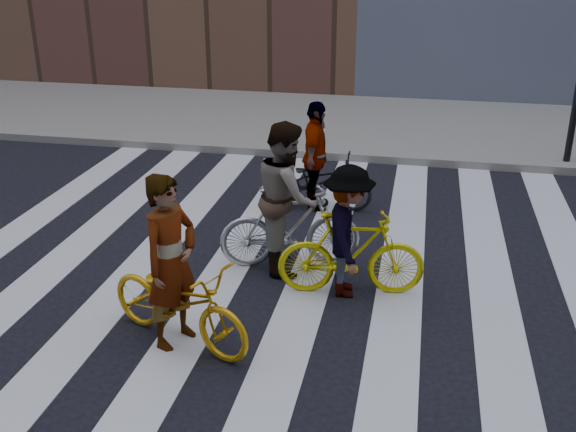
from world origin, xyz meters
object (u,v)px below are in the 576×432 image
(rider_right, at_px, (348,232))
(bike_dark_rear, at_px, (318,182))
(bike_yellow_left, at_px, (179,302))
(bike_silver_mid, at_px, (290,227))
(bike_yellow_right, at_px, (351,254))
(rider_left, at_px, (171,262))
(rider_rear, at_px, (315,156))
(rider_mid, at_px, (286,196))

(rider_right, bearing_deg, bike_dark_rear, 7.29)
(bike_yellow_left, relative_size, bike_silver_mid, 1.01)
(bike_silver_mid, relative_size, bike_yellow_right, 1.04)
(bike_yellow_left, distance_m, rider_left, 0.46)
(rider_right, bearing_deg, rider_rear, 8.31)
(bike_yellow_left, distance_m, rider_rear, 4.07)
(bike_silver_mid, height_order, bike_dark_rear, bike_silver_mid)
(rider_right, xyz_separation_m, rider_rear, (-0.81, 2.59, 0.05))
(bike_yellow_left, height_order, bike_silver_mid, bike_silver_mid)
(rider_left, bearing_deg, bike_dark_rear, 10.54)
(bike_silver_mid, distance_m, bike_dark_rear, 2.02)
(bike_silver_mid, relative_size, rider_mid, 0.94)
(rider_left, xyz_separation_m, rider_rear, (0.81, 3.99, -0.08))
(bike_dark_rear, xyz_separation_m, rider_mid, (-0.08, -2.02, 0.51))
(rider_mid, height_order, rider_rear, rider_mid)
(rider_mid, bearing_deg, rider_left, 142.32)
(bike_yellow_left, xyz_separation_m, bike_yellow_right, (1.62, 1.39, 0.04))
(bike_yellow_left, distance_m, bike_yellow_right, 2.14)
(bike_dark_rear, bearing_deg, rider_left, 166.30)
(bike_silver_mid, height_order, rider_right, rider_right)
(rider_left, relative_size, rider_right, 1.17)
(rider_rear, bearing_deg, rider_right, -164.13)
(rider_left, bearing_deg, rider_rear, 11.23)
(bike_yellow_left, height_order, rider_rear, rider_rear)
(bike_dark_rear, xyz_separation_m, rider_right, (0.76, -2.59, 0.36))
(bike_dark_rear, xyz_separation_m, rider_rear, (-0.05, 0.00, 0.41))
(rider_rear, bearing_deg, bike_dark_rear, -91.51)
(rider_rear, bearing_deg, bike_silver_mid, 179.01)
(bike_yellow_left, height_order, rider_left, rider_left)
(bike_yellow_right, distance_m, rider_mid, 1.15)
(bike_silver_mid, distance_m, rider_rear, 2.04)
(bike_silver_mid, relative_size, rider_right, 1.13)
(rider_left, height_order, rider_mid, rider_mid)
(bike_yellow_left, height_order, bike_dark_rear, bike_yellow_left)
(rider_mid, relative_size, rider_right, 1.20)
(bike_yellow_left, relative_size, bike_dark_rear, 1.08)
(rider_left, distance_m, rider_rear, 4.07)
(bike_silver_mid, relative_size, bike_dark_rear, 1.07)
(rider_rear, bearing_deg, rider_left, 166.98)
(rider_mid, bearing_deg, bike_silver_mid, -106.08)
(bike_silver_mid, distance_m, rider_right, 1.01)
(rider_mid, xyz_separation_m, rider_right, (0.84, -0.57, -0.16))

